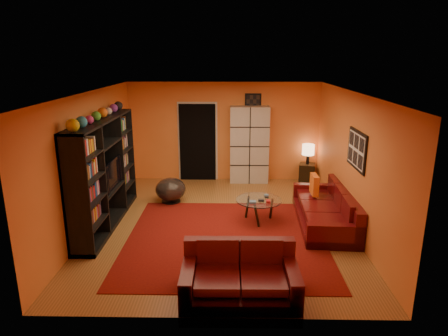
{
  "coord_description": "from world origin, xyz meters",
  "views": [
    {
      "loc": [
        0.2,
        -7.4,
        3.26
      ],
      "look_at": [
        0.06,
        0.1,
        1.13
      ],
      "focal_mm": 32.0,
      "sensor_mm": 36.0,
      "label": 1
    }
  ],
  "objects_px": {
    "coffee_table": "(259,202)",
    "bowl_chair": "(171,190)",
    "storage_cabinet": "(249,145)",
    "tv": "(108,174)",
    "side_table": "(307,173)",
    "entertainment_unit": "(104,173)",
    "table_lamp": "(308,150)",
    "sofa": "(329,210)",
    "loveseat": "(240,275)"
  },
  "relations": [
    {
      "from": "coffee_table",
      "to": "bowl_chair",
      "type": "xyz_separation_m",
      "value": [
        -1.94,
        1.07,
        -0.12
      ]
    },
    {
      "from": "storage_cabinet",
      "to": "bowl_chair",
      "type": "distance_m",
      "value": 2.55
    },
    {
      "from": "tv",
      "to": "side_table",
      "type": "bearing_deg",
      "value": -58.93
    },
    {
      "from": "entertainment_unit",
      "to": "table_lamp",
      "type": "xyz_separation_m",
      "value": [
        4.48,
        2.75,
        -0.18
      ]
    },
    {
      "from": "entertainment_unit",
      "to": "tv",
      "type": "bearing_deg",
      "value": 59.27
    },
    {
      "from": "sofa",
      "to": "loveseat",
      "type": "relative_size",
      "value": 1.51
    },
    {
      "from": "coffee_table",
      "to": "tv",
      "type": "bearing_deg",
      "value": -179.24
    },
    {
      "from": "tv",
      "to": "storage_cabinet",
      "type": "bearing_deg",
      "value": -46.81
    },
    {
      "from": "entertainment_unit",
      "to": "loveseat",
      "type": "height_order",
      "value": "entertainment_unit"
    },
    {
      "from": "tv",
      "to": "table_lamp",
      "type": "height_order",
      "value": "tv"
    },
    {
      "from": "entertainment_unit",
      "to": "sofa",
      "type": "relative_size",
      "value": 1.22
    },
    {
      "from": "side_table",
      "to": "sofa",
      "type": "bearing_deg",
      "value": -91.23
    },
    {
      "from": "tv",
      "to": "storage_cabinet",
      "type": "relative_size",
      "value": 0.48
    },
    {
      "from": "entertainment_unit",
      "to": "storage_cabinet",
      "type": "xyz_separation_m",
      "value": [
        2.94,
        2.8,
        -0.05
      ]
    },
    {
      "from": "storage_cabinet",
      "to": "side_table",
      "type": "bearing_deg",
      "value": -1.53
    },
    {
      "from": "sofa",
      "to": "storage_cabinet",
      "type": "bearing_deg",
      "value": 120.95
    },
    {
      "from": "entertainment_unit",
      "to": "tv",
      "type": "relative_size",
      "value": 3.09
    },
    {
      "from": "sofa",
      "to": "table_lamp",
      "type": "bearing_deg",
      "value": 91.5
    },
    {
      "from": "sofa",
      "to": "entertainment_unit",
      "type": "bearing_deg",
      "value": -176.58
    },
    {
      "from": "loveseat",
      "to": "side_table",
      "type": "xyz_separation_m",
      "value": [
        1.87,
        5.16,
        -0.03
      ]
    },
    {
      "from": "loveseat",
      "to": "bowl_chair",
      "type": "relative_size",
      "value": 2.35
    },
    {
      "from": "loveseat",
      "to": "sofa",
      "type": "bearing_deg",
      "value": -36.92
    },
    {
      "from": "sofa",
      "to": "loveseat",
      "type": "height_order",
      "value": "same"
    },
    {
      "from": "entertainment_unit",
      "to": "loveseat",
      "type": "bearing_deg",
      "value": -42.87
    },
    {
      "from": "tv",
      "to": "entertainment_unit",
      "type": "bearing_deg",
      "value": 149.27
    },
    {
      "from": "tv",
      "to": "table_lamp",
      "type": "bearing_deg",
      "value": -58.93
    },
    {
      "from": "coffee_table",
      "to": "entertainment_unit",
      "type": "bearing_deg",
      "value": -177.67
    },
    {
      "from": "entertainment_unit",
      "to": "storage_cabinet",
      "type": "height_order",
      "value": "entertainment_unit"
    },
    {
      "from": "entertainment_unit",
      "to": "coffee_table",
      "type": "xyz_separation_m",
      "value": [
        3.03,
        0.12,
        -0.63
      ]
    },
    {
      "from": "storage_cabinet",
      "to": "entertainment_unit",
      "type": "bearing_deg",
      "value": -136.09
    },
    {
      "from": "loveseat",
      "to": "table_lamp",
      "type": "relative_size",
      "value": 3.09
    },
    {
      "from": "bowl_chair",
      "to": "storage_cabinet",
      "type": "bearing_deg",
      "value": 40.94
    },
    {
      "from": "bowl_chair",
      "to": "side_table",
      "type": "xyz_separation_m",
      "value": [
        3.39,
        1.56,
        -0.05
      ]
    },
    {
      "from": "sofa",
      "to": "storage_cabinet",
      "type": "distance_m",
      "value": 3.2
    },
    {
      "from": "table_lamp",
      "to": "storage_cabinet",
      "type": "bearing_deg",
      "value": 178.13
    },
    {
      "from": "storage_cabinet",
      "to": "side_table",
      "type": "xyz_separation_m",
      "value": [
        1.53,
        -0.05,
        -0.75
      ]
    },
    {
      "from": "coffee_table",
      "to": "table_lamp",
      "type": "height_order",
      "value": "table_lamp"
    },
    {
      "from": "storage_cabinet",
      "to": "table_lamp",
      "type": "distance_m",
      "value": 1.54
    },
    {
      "from": "tv",
      "to": "coffee_table",
      "type": "relative_size",
      "value": 1.05
    },
    {
      "from": "sofa",
      "to": "bowl_chair",
      "type": "bearing_deg",
      "value": 163.83
    },
    {
      "from": "tv",
      "to": "sofa",
      "type": "height_order",
      "value": "tv"
    },
    {
      "from": "entertainment_unit",
      "to": "side_table",
      "type": "distance_m",
      "value": 5.31
    },
    {
      "from": "table_lamp",
      "to": "coffee_table",
      "type": "bearing_deg",
      "value": -118.88
    },
    {
      "from": "table_lamp",
      "to": "sofa",
      "type": "bearing_deg",
      "value": -91.23
    },
    {
      "from": "entertainment_unit",
      "to": "storage_cabinet",
      "type": "relative_size",
      "value": 1.5
    },
    {
      "from": "bowl_chair",
      "to": "side_table",
      "type": "bearing_deg",
      "value": 24.71
    },
    {
      "from": "storage_cabinet",
      "to": "table_lamp",
      "type": "relative_size",
      "value": 3.82
    },
    {
      "from": "tv",
      "to": "side_table",
      "type": "distance_m",
      "value": 5.22
    },
    {
      "from": "tv",
      "to": "loveseat",
      "type": "height_order",
      "value": "tv"
    },
    {
      "from": "tv",
      "to": "bowl_chair",
      "type": "xyz_separation_m",
      "value": [
        1.04,
        1.11,
        -0.7
      ]
    }
  ]
}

